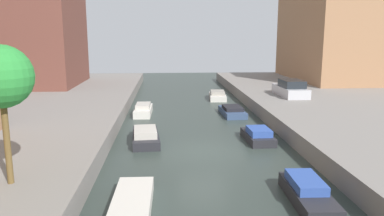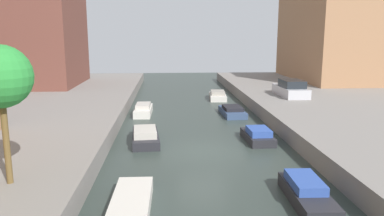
% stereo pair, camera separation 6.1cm
% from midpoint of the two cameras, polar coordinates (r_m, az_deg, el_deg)
% --- Properties ---
extents(ground_plane, '(84.00, 84.00, 0.00)m').
position_cam_midpoint_polar(ground_plane, '(20.29, 1.60, -6.62)').
color(ground_plane, '#2D3833').
extents(low_block_right, '(10.00, 15.29, 9.95)m').
position_cam_midpoint_polar(low_block_right, '(47.27, 21.27, 10.12)').
color(low_block_right, '#9E704C').
rests_on(low_block_right, quay_right).
extents(street_tree_2, '(2.15, 2.15, 4.86)m').
position_cam_midpoint_polar(street_tree_2, '(14.20, -27.03, 4.14)').
color(street_tree_2, brown).
rests_on(street_tree_2, quay_left).
extents(parked_car, '(1.94, 4.58, 1.39)m').
position_cam_midpoint_polar(parked_car, '(33.23, 14.62, 2.79)').
color(parked_car, '#B7B7BC').
rests_on(parked_car, quay_right).
extents(moored_boat_left_2, '(1.41, 4.23, 0.52)m').
position_cam_midpoint_polar(moored_boat_left_2, '(13.78, -9.25, -14.46)').
color(moored_boat_left_2, beige).
rests_on(moored_boat_left_2, ground_plane).
extents(moored_boat_left_3, '(1.77, 3.98, 0.87)m').
position_cam_midpoint_polar(moored_boat_left_3, '(22.07, -7.10, -4.26)').
color(moored_boat_left_3, '#232328').
rests_on(moored_boat_left_3, ground_plane).
extents(moored_boat_left_4, '(1.34, 3.55, 0.88)m').
position_cam_midpoint_polar(moored_boat_left_4, '(29.63, -7.43, -0.29)').
color(moored_boat_left_4, beige).
rests_on(moored_boat_left_4, ground_plane).
extents(moored_boat_right_2, '(1.40, 3.74, 0.88)m').
position_cam_midpoint_polar(moored_boat_right_2, '(15.01, 16.94, -12.16)').
color(moored_boat_right_2, '#232328').
rests_on(moored_boat_right_2, ground_plane).
extents(moored_boat_right_3, '(1.47, 3.15, 0.83)m').
position_cam_midpoint_polar(moored_boat_right_3, '(22.46, 9.86, -4.11)').
color(moored_boat_right_3, '#232328').
rests_on(moored_boat_right_3, ground_plane).
extents(moored_boat_right_4, '(1.71, 3.74, 0.70)m').
position_cam_midpoint_polar(moored_boat_right_4, '(29.44, 6.06, -0.48)').
color(moored_boat_right_4, '#33476B').
rests_on(moored_boat_right_4, ground_plane).
extents(moored_boat_right_5, '(1.78, 3.66, 0.80)m').
position_cam_midpoint_polar(moored_boat_right_5, '(36.51, 3.83, 1.87)').
color(moored_boat_right_5, beige).
rests_on(moored_boat_right_5, ground_plane).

